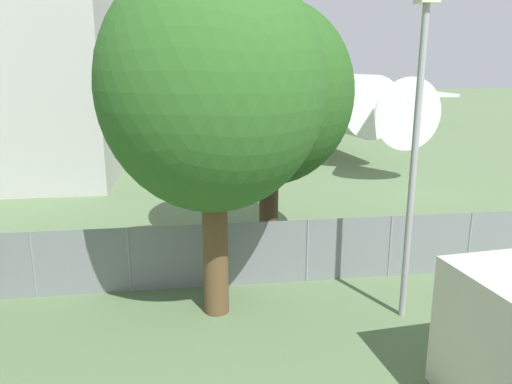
% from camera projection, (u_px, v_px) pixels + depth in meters
% --- Properties ---
extents(perimeter_fence, '(56.07, 0.07, 1.90)m').
position_uv_depth(perimeter_fence, '(220.00, 255.00, 14.24)').
color(perimeter_fence, gray).
rests_on(perimeter_fence, ground).
extents(airplane, '(38.34, 46.71, 11.36)m').
position_uv_depth(airplane, '(276.00, 92.00, 47.54)').
color(airplane, white).
rests_on(airplane, ground).
extents(tree_near_hangar, '(5.48, 5.48, 8.34)m').
position_uv_depth(tree_near_hangar, '(269.00, 94.00, 16.27)').
color(tree_near_hangar, '#4C3823').
rests_on(tree_near_hangar, ground).
extents(tree_left_of_cabin, '(5.33, 5.33, 8.66)m').
position_uv_depth(tree_left_of_cabin, '(212.00, 89.00, 11.58)').
color(tree_left_of_cabin, brown).
rests_on(tree_left_of_cabin, ground).
extents(light_mast, '(0.44, 0.44, 7.90)m').
position_uv_depth(light_mast, '(417.00, 127.00, 11.60)').
color(light_mast, '#99999E').
rests_on(light_mast, ground).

